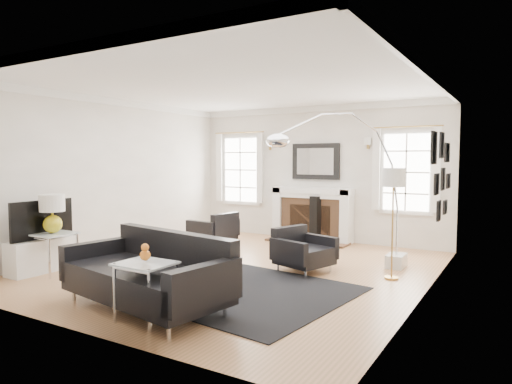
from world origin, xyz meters
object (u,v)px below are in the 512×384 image
Objects in this scene: fireplace at (312,215)px; coffee_table at (197,256)px; arc_floor_lamp at (339,183)px; armchair_right at (302,251)px; armchair_left at (215,230)px; gourd_lamp at (52,211)px; sofa at (151,275)px.

fireplace reaches higher than coffee_table.
armchair_right is at bearing -143.55° from arc_floor_lamp.
gourd_lamp is at bearing -104.71° from armchair_left.
coffee_table is 2.27m from gourd_lamp.
coffee_table is at bearing -60.25° from armchair_left.
armchair_right is 1.59m from coffee_table.
arc_floor_lamp reaches higher than fireplace.
fireplace is at bearing 91.53° from sofa.
coffee_table is (-0.21, -3.57, -0.22)m from fireplace.
armchair_left is 3.16m from gourd_lamp.
arc_floor_lamp is (1.36, -2.09, 0.80)m from fireplace.
gourd_lamp is (-3.10, -2.03, 0.64)m from armchair_right.
fireplace is 2.60m from armchair_right.
arc_floor_lamp is at bearing 66.16° from sofa.
arc_floor_lamp is at bearing -56.91° from fireplace.
coffee_table is 2.39m from arc_floor_lamp.
fireplace is 0.75× the size of sofa.
gourd_lamp is at bearing -155.85° from coffee_table.
arc_floor_lamp is at bearing 43.37° from coffee_table.
armchair_right is at bearing 45.86° from coffee_table.
armchair_left is 1.54× the size of gourd_lamp.
armchair_right is (0.77, 2.44, -0.08)m from sofa.
coffee_table is 0.32× the size of arc_floor_lamp.
armchair_left is (-1.54, 3.40, -0.07)m from sofa.
armchair_right is (2.31, -0.96, -0.00)m from armchair_left.
arc_floor_lamp is (1.57, 1.48, 1.02)m from coffee_table.
fireplace is 1.92× the size of armchair_left.
coffee_table is at bearing -93.36° from fireplace.
armchair_right is 3.76m from gourd_lamp.
gourd_lamp reaches higher than armchair_right.
sofa is 3.74m from armchair_left.
fireplace is 1.74× the size of armchair_right.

